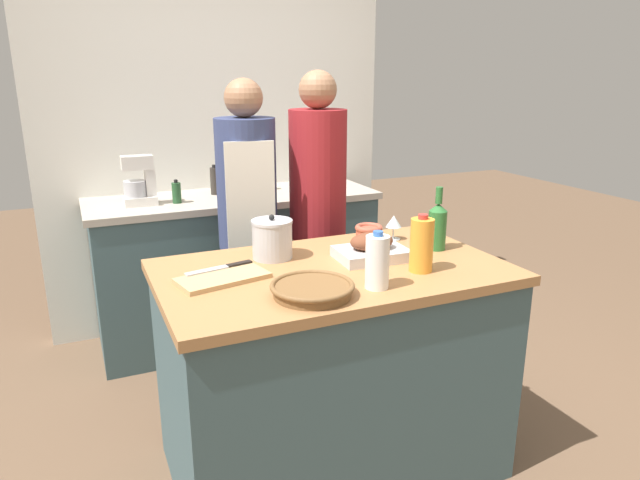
# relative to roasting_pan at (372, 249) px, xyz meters

# --- Properties ---
(ground_plane) EXTENTS (12.00, 12.00, 0.00)m
(ground_plane) POSITION_rel_roasting_pan_xyz_m (-0.19, -0.03, -0.96)
(ground_plane) COLOR brown
(kitchen_island) EXTENTS (1.37, 0.82, 0.91)m
(kitchen_island) POSITION_rel_roasting_pan_xyz_m (-0.19, -0.03, -0.50)
(kitchen_island) COLOR #3D565B
(kitchen_island) RESTS_ON ground_plane
(back_counter) EXTENTS (1.76, 0.60, 0.93)m
(back_counter) POSITION_rel_roasting_pan_xyz_m (-0.19, 1.40, -0.49)
(back_counter) COLOR #3D565B
(back_counter) RESTS_ON ground_plane
(back_wall) EXTENTS (2.26, 0.10, 2.55)m
(back_wall) POSITION_rel_roasting_pan_xyz_m (-0.19, 1.75, 0.32)
(back_wall) COLOR silver
(back_wall) RESTS_ON ground_plane
(roasting_pan) EXTENTS (0.30, 0.22, 0.11)m
(roasting_pan) POSITION_rel_roasting_pan_xyz_m (0.00, 0.00, 0.00)
(roasting_pan) COLOR #BCBCC1
(roasting_pan) RESTS_ON kitchen_island
(wicker_basket) EXTENTS (0.29, 0.29, 0.05)m
(wicker_basket) POSITION_rel_roasting_pan_xyz_m (-0.38, -0.27, -0.02)
(wicker_basket) COLOR brown
(wicker_basket) RESTS_ON kitchen_island
(cutting_board) EXTENTS (0.36, 0.23, 0.02)m
(cutting_board) POSITION_rel_roasting_pan_xyz_m (-0.63, 0.00, -0.03)
(cutting_board) COLOR tan
(cutting_board) RESTS_ON kitchen_island
(stock_pot) EXTENTS (0.17, 0.17, 0.19)m
(stock_pot) POSITION_rel_roasting_pan_xyz_m (-0.37, 0.18, 0.04)
(stock_pot) COLOR #B7B7BC
(stock_pot) RESTS_ON kitchen_island
(mixing_bowl) EXTENTS (0.13, 0.13, 0.07)m
(mixing_bowl) POSITION_rel_roasting_pan_xyz_m (0.13, 0.26, -0.01)
(mixing_bowl) COLOR #A84C38
(mixing_bowl) RESTS_ON kitchen_island
(juice_jug) EXTENTS (0.09, 0.09, 0.23)m
(juice_jug) POSITION_rel_roasting_pan_xyz_m (0.10, -0.21, 0.06)
(juice_jug) COLOR orange
(juice_jug) RESTS_ON kitchen_island
(milk_jug) EXTENTS (0.09, 0.09, 0.21)m
(milk_jug) POSITION_rel_roasting_pan_xyz_m (-0.14, -0.30, 0.05)
(milk_jug) COLOR white
(milk_jug) RESTS_ON kitchen_island
(wine_bottle_green) EXTENTS (0.08, 0.08, 0.28)m
(wine_bottle_green) POSITION_rel_roasting_pan_xyz_m (0.33, 0.01, 0.07)
(wine_bottle_green) COLOR #28662D
(wine_bottle_green) RESTS_ON kitchen_island
(wine_glass_left) EXTENTS (0.07, 0.07, 0.11)m
(wine_glass_left) POSITION_rel_roasting_pan_xyz_m (0.23, 0.21, 0.04)
(wine_glass_left) COLOR silver
(wine_glass_left) RESTS_ON kitchen_island
(knife_chef) EXTENTS (0.27, 0.08, 0.01)m
(knife_chef) POSITION_rel_roasting_pan_xyz_m (-0.61, 0.09, -0.02)
(knife_chef) COLOR #B7B7BC
(knife_chef) RESTS_ON cutting_board
(stand_mixer) EXTENTS (0.18, 0.14, 0.28)m
(stand_mixer) POSITION_rel_roasting_pan_xyz_m (-0.75, 1.36, 0.09)
(stand_mixer) COLOR silver
(stand_mixer) RESTS_ON back_counter
(condiment_bottle_tall) EXTENTS (0.05, 0.05, 0.14)m
(condiment_bottle_tall) POSITION_rel_roasting_pan_xyz_m (-0.55, 1.32, 0.03)
(condiment_bottle_tall) COLOR #234C28
(condiment_bottle_tall) RESTS_ON back_counter
(condiment_bottle_short) EXTENTS (0.05, 0.05, 0.18)m
(condiment_bottle_short) POSITION_rel_roasting_pan_xyz_m (-0.29, 1.48, 0.06)
(condiment_bottle_short) COLOR #332D28
(condiment_bottle_short) RESTS_ON back_counter
(condiment_bottle_extra) EXTENTS (0.05, 0.05, 0.21)m
(condiment_bottle_extra) POSITION_rel_roasting_pan_xyz_m (0.01, 1.48, 0.07)
(condiment_bottle_extra) COLOR #B28E2D
(condiment_bottle_extra) RESTS_ON back_counter
(person_cook_aproned) EXTENTS (0.30, 0.32, 1.63)m
(person_cook_aproned) POSITION_rel_roasting_pan_xyz_m (-0.29, 0.78, -0.04)
(person_cook_aproned) COLOR beige
(person_cook_aproned) RESTS_ON ground_plane
(person_cook_guest) EXTENTS (0.30, 0.30, 1.67)m
(person_cook_guest) POSITION_rel_roasting_pan_xyz_m (0.09, 0.75, -0.02)
(person_cook_guest) COLOR beige
(person_cook_guest) RESTS_ON ground_plane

